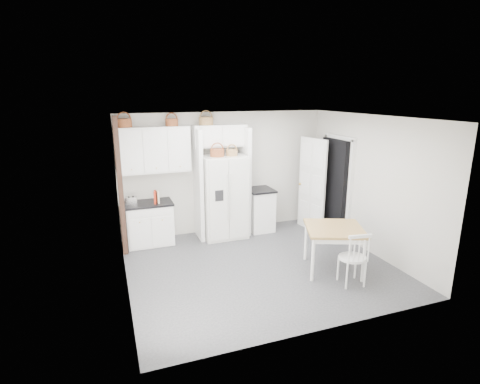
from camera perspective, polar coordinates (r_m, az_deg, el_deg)
name	(u,v)px	position (r m, az deg, el deg)	size (l,w,h in m)	color
floor	(259,266)	(6.80, 2.94, -11.16)	(4.50, 4.50, 0.00)	#323133
ceiling	(261,117)	(6.12, 3.26, 11.28)	(4.50, 4.50, 0.00)	white
wall_back	(224,173)	(8.16, -2.38, 2.97)	(4.50, 4.50, 0.00)	beige
wall_left	(121,209)	(5.87, -17.62, -2.50)	(4.00, 4.00, 0.00)	beige
wall_right	(370,185)	(7.48, 19.17, 1.05)	(4.00, 4.00, 0.00)	beige
refrigerator	(223,197)	(7.86, -2.54, -0.70)	(0.90, 0.73, 1.75)	silver
base_cab_left	(150,224)	(7.79, -13.60, -4.79)	(0.90, 0.57, 0.83)	white
base_cab_right	(260,210)	(8.35, 3.02, -2.79)	(0.51, 0.62, 0.90)	white
dining_table	(333,249)	(6.68, 14.00, -8.41)	(0.94, 0.94, 0.78)	olive
windsor_chair	(352,258)	(6.28, 16.75, -9.56)	(0.44, 0.40, 0.90)	white
counter_left	(148,204)	(7.66, -13.80, -1.72)	(0.94, 0.61, 0.04)	black
counter_right	(260,190)	(8.22, 3.06, 0.34)	(0.55, 0.66, 0.04)	black
toaster	(131,201)	(7.59, -16.26, -1.28)	(0.22, 0.13, 0.15)	silver
cookbook_red	(155,197)	(7.55, -12.82, -0.75)	(0.04, 0.17, 0.25)	red
cookbook_cream	(158,197)	(7.56, -12.41, -0.74)	(0.04, 0.16, 0.24)	beige
basket_upper_a	(124,123)	(7.48, -17.23, 10.00)	(0.28, 0.28, 0.16)	brown
basket_upper_c	(172,122)	(7.58, -10.36, 10.40)	(0.25, 0.25, 0.14)	brown
basket_bridge_a	(206,121)	(7.72, -5.19, 10.73)	(0.29, 0.29, 0.16)	brown
basket_fridge_a	(217,153)	(7.52, -3.49, 5.98)	(0.28, 0.28, 0.15)	brown
basket_fridge_b	(232,153)	(7.62, -1.26, 6.02)	(0.23, 0.23, 0.13)	brown
upper_cabinet	(154,150)	(7.58, -12.97, 6.30)	(1.40, 0.34, 0.90)	white
bridge_cabinet	(220,136)	(7.83, -3.13, 8.57)	(1.12, 0.34, 0.45)	white
fridge_panel_left	(198,185)	(7.74, -6.36, 1.10)	(0.08, 0.60, 2.30)	white
fridge_panel_right	(245,181)	(8.03, 0.72, 1.69)	(0.08, 0.60, 2.30)	white
trim_post	(120,188)	(7.17, -17.75, 0.59)	(0.09, 0.09, 2.60)	#331D15
doorway_void	(335,187)	(8.27, 14.23, 0.73)	(0.18, 0.85, 2.05)	black
door_slab	(312,185)	(8.36, 10.90, 1.06)	(0.80, 0.04, 2.05)	white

